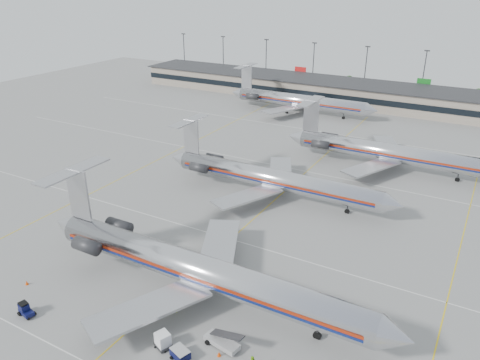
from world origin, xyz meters
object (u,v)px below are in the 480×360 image
Objects in this scene: tug_center at (101,324)px; uld_container at (163,340)px; belt_loader at (223,341)px; jet_foreground at (195,268)px; jet_second_row at (270,178)px.

uld_container is at bearing -5.08° from tug_center.
tug_center is 13.74m from belt_loader.
jet_foreground is 1.11× the size of jet_second_row.
tug_center is (-1.02, -40.30, -2.55)m from jet_second_row.
belt_loader is (7.51, -6.01, -3.07)m from jet_foreground.
jet_foreground is 9.82m from uld_container.
belt_loader is (12.98, 4.48, -0.14)m from tug_center.
jet_second_row is at bearing 98.49° from jet_foreground.
jet_second_row is 40.40m from tug_center.
jet_foreground is 10.13× the size of belt_loader.
jet_second_row is (-4.45, 29.82, -0.38)m from jet_foreground.
uld_container is 6.26m from belt_loader.
jet_second_row is 9.09× the size of belt_loader.
jet_foreground is 12.19m from tug_center.
jet_second_row reaches higher than uld_container.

